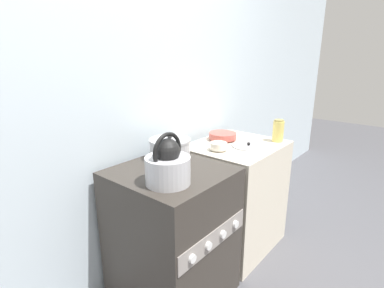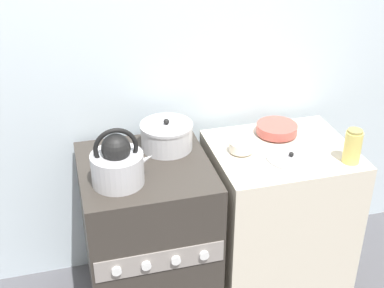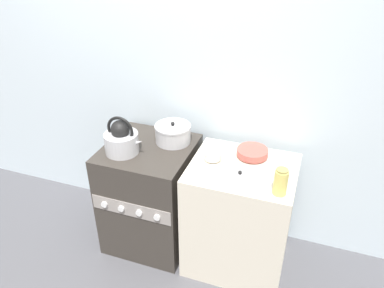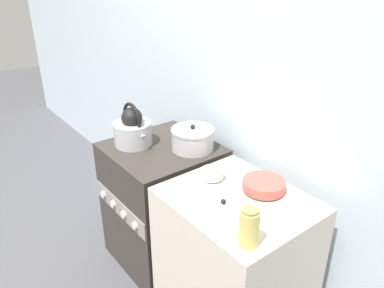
# 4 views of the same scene
# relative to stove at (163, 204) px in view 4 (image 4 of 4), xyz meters

# --- Properties ---
(ground_plane) EXTENTS (12.00, 12.00, 0.00)m
(ground_plane) POSITION_rel_stove_xyz_m (0.00, -0.31, -0.41)
(ground_plane) COLOR #4C4C51
(wall_back) EXTENTS (7.00, 0.06, 2.50)m
(wall_back) POSITION_rel_stove_xyz_m (0.00, 0.38, 0.84)
(wall_back) COLOR silver
(wall_back) RESTS_ON ground_plane
(stove) EXTENTS (0.61, 0.64, 0.83)m
(stove) POSITION_rel_stove_xyz_m (0.00, 0.00, 0.00)
(stove) COLOR #332D28
(stove) RESTS_ON ground_plane
(counter) EXTENTS (0.68, 0.58, 0.82)m
(counter) POSITION_rel_stove_xyz_m (0.68, -0.02, -0.00)
(counter) COLOR beige
(counter) RESTS_ON ground_plane
(kettle) EXTENTS (0.28, 0.23, 0.27)m
(kettle) POSITION_rel_stove_xyz_m (-0.13, -0.11, 0.51)
(kettle) COLOR #B2B2B7
(kettle) RESTS_ON stove
(cooking_pot) EXTENTS (0.26, 0.26, 0.16)m
(cooking_pot) POSITION_rel_stove_xyz_m (0.14, 0.14, 0.48)
(cooking_pot) COLOR #B2B2B7
(cooking_pot) RESTS_ON stove
(enamel_bowl) EXTENTS (0.21, 0.21, 0.06)m
(enamel_bowl) POSITION_rel_stove_xyz_m (0.71, 0.13, 0.44)
(enamel_bowl) COLOR #B75147
(enamel_bowl) RESTS_ON counter
(small_ceramic_bowl) EXTENTS (0.12, 0.12, 0.06)m
(small_ceramic_bowl) POSITION_rel_stove_xyz_m (0.47, 0.00, 0.44)
(small_ceramic_bowl) COLOR beige
(small_ceramic_bowl) RESTS_ON counter
(storage_jar) EXTENTS (0.08, 0.08, 0.17)m
(storage_jar) POSITION_rel_stove_xyz_m (0.94, -0.21, 0.49)
(storage_jar) COLOR #E0CC66
(storage_jar) RESTS_ON counter
(loose_pot_lid) EXTENTS (0.24, 0.24, 0.03)m
(loose_pot_lid) POSITION_rel_stove_xyz_m (0.68, -0.11, 0.42)
(loose_pot_lid) COLOR #B2B2B7
(loose_pot_lid) RESTS_ON counter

